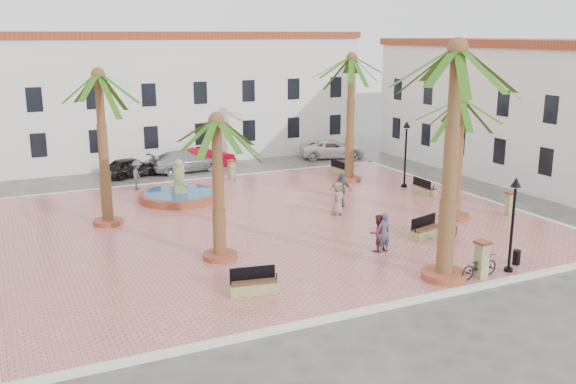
% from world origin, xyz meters
% --- Properties ---
extents(ground, '(120.00, 120.00, 0.00)m').
position_xyz_m(ground, '(0.00, 0.00, 0.00)').
color(ground, '#56544F').
rests_on(ground, ground).
extents(plaza, '(26.00, 22.00, 0.15)m').
position_xyz_m(plaza, '(0.00, 0.00, 0.07)').
color(plaza, '#C96F6A').
rests_on(plaza, ground).
extents(kerb_n, '(26.30, 0.30, 0.16)m').
position_xyz_m(kerb_n, '(0.00, 11.00, 0.08)').
color(kerb_n, silver).
rests_on(kerb_n, ground).
extents(kerb_s, '(26.30, 0.30, 0.16)m').
position_xyz_m(kerb_s, '(0.00, -11.00, 0.08)').
color(kerb_s, silver).
rests_on(kerb_s, ground).
extents(kerb_e, '(0.30, 22.30, 0.16)m').
position_xyz_m(kerb_e, '(13.00, 0.00, 0.08)').
color(kerb_e, silver).
rests_on(kerb_e, ground).
extents(building_north, '(30.40, 7.40, 9.50)m').
position_xyz_m(building_north, '(-0.00, 19.99, 4.77)').
color(building_north, white).
rests_on(building_north, ground).
extents(building_east, '(7.40, 26.40, 9.00)m').
position_xyz_m(building_east, '(19.99, 2.00, 4.52)').
color(building_east, white).
rests_on(building_east, ground).
extents(fountain, '(4.56, 4.56, 2.35)m').
position_xyz_m(fountain, '(-2.83, 6.31, 0.47)').
color(fountain, '#A24C30').
rests_on(fountain, plaza).
extents(palm_nw, '(4.75, 4.75, 7.70)m').
position_xyz_m(palm_nw, '(-7.42, 3.18, 6.71)').
color(palm_nw, '#A24C30').
rests_on(palm_nw, plaza).
extents(palm_sw, '(4.81, 4.81, 6.19)m').
position_xyz_m(palm_sw, '(-4.08, -3.95, 5.25)').
color(palm_sw, '#A24C30').
rests_on(palm_sw, plaza).
extents(palm_s, '(5.66, 5.66, 9.12)m').
position_xyz_m(palm_s, '(2.99, -9.86, 7.92)').
color(palm_s, '#A24C30').
rests_on(palm_s, plaza).
extents(palm_e, '(4.93, 4.93, 6.36)m').
position_xyz_m(palm_e, '(8.81, -3.46, 5.40)').
color(palm_e, '#A24C30').
rests_on(palm_e, plaza).
extents(palm_ne, '(4.99, 4.99, 8.14)m').
position_xyz_m(palm_ne, '(8.43, 6.38, 7.09)').
color(palm_ne, '#A24C30').
rests_on(palm_ne, plaza).
extents(bench_s, '(1.87, 0.87, 0.95)m').
position_xyz_m(bench_s, '(-4.24, -8.03, 0.42)').
color(bench_s, '#8A955A').
rests_on(bench_s, plaza).
extents(bench_se, '(1.95, 1.06, 0.98)m').
position_xyz_m(bench_se, '(5.57, -5.41, 0.43)').
color(bench_se, '#8A955A').
rests_on(bench_se, plaza).
extents(bench_e, '(0.56, 1.77, 0.93)m').
position_xyz_m(bench_e, '(10.61, 1.39, 0.41)').
color(bench_e, '#8A955A').
rests_on(bench_e, plaza).
extents(bench_ne, '(0.74, 1.79, 0.92)m').
position_xyz_m(bench_ne, '(8.92, 8.28, 0.41)').
color(bench_ne, '#8A955A').
rests_on(bench_ne, plaza).
extents(lamppost_s, '(0.42, 0.42, 3.85)m').
position_xyz_m(lamppost_s, '(5.79, -10.40, 2.76)').
color(lamppost_s, black).
rests_on(lamppost_s, plaza).
extents(lamppost_e, '(0.44, 0.44, 4.09)m').
position_xyz_m(lamppost_e, '(10.56, 3.33, 2.92)').
color(lamppost_e, black).
rests_on(lamppost_e, plaza).
extents(bollard_se, '(0.57, 0.57, 1.47)m').
position_xyz_m(bollard_se, '(4.34, -10.40, 0.91)').
color(bollard_se, '#8A955A').
rests_on(bollard_se, plaza).
extents(bollard_n, '(0.54, 0.54, 1.27)m').
position_xyz_m(bollard_n, '(1.70, 9.93, 0.81)').
color(bollard_n, '#8A955A').
rests_on(bollard_n, plaza).
extents(bollard_e, '(0.48, 0.48, 1.25)m').
position_xyz_m(bollard_e, '(11.74, -4.29, 0.80)').
color(bollard_e, '#8A955A').
rests_on(bollard_e, plaza).
extents(litter_bin, '(0.32, 0.32, 0.62)m').
position_xyz_m(litter_bin, '(6.65, -9.94, 0.46)').
color(litter_bin, black).
rests_on(litter_bin, plaza).
extents(cyclist_a, '(0.68, 0.49, 1.76)m').
position_xyz_m(cyclist_a, '(2.59, -6.27, 1.03)').
color(cyclist_a, '#3D3F57').
rests_on(cyclist_a, plaza).
extents(bicycle_a, '(1.86, 0.79, 0.95)m').
position_xyz_m(bicycle_a, '(4.25, -10.40, 0.63)').
color(bicycle_a, black).
rests_on(bicycle_a, plaza).
extents(cyclist_b, '(0.86, 0.71, 1.65)m').
position_xyz_m(cyclist_b, '(2.41, -6.05, 0.97)').
color(cyclist_b, brown).
rests_on(cyclist_b, plaza).
extents(bicycle_b, '(1.86, 1.21, 1.09)m').
position_xyz_m(bicycle_b, '(5.97, -6.46, 0.69)').
color(bicycle_b, black).
rests_on(bicycle_b, plaza).
extents(pedestrian_fountain_a, '(0.95, 0.73, 1.74)m').
position_xyz_m(pedestrian_fountain_a, '(3.74, -0.29, 1.02)').
color(pedestrian_fountain_a, '#87705B').
rests_on(pedestrian_fountain_a, plaza).
extents(pedestrian_fountain_b, '(1.18, 0.89, 1.86)m').
position_xyz_m(pedestrian_fountain_b, '(4.70, 1.08, 1.08)').
color(pedestrian_fountain_b, '#3A4B5F').
rests_on(pedestrian_fountain_b, plaza).
extents(pedestrian_north, '(1.02, 1.30, 1.77)m').
position_xyz_m(pedestrian_north, '(-4.43, 9.87, 1.04)').
color(pedestrian_north, '#4D4C52').
rests_on(pedestrian_north, plaza).
extents(pedestrian_east, '(1.00, 1.50, 1.55)m').
position_xyz_m(pedestrian_east, '(10.83, -0.42, 0.93)').
color(pedestrian_east, '#655E50').
rests_on(pedestrian_east, plaza).
extents(car_black, '(4.24, 2.50, 1.35)m').
position_xyz_m(car_black, '(-3.87, 14.14, 0.68)').
color(car_black, black).
rests_on(car_black, ground).
extents(car_red, '(4.56, 2.45, 1.43)m').
position_xyz_m(car_red, '(1.61, 14.98, 0.71)').
color(car_red, maroon).
rests_on(car_red, ground).
extents(car_silver, '(5.18, 2.52, 1.45)m').
position_xyz_m(car_silver, '(-0.12, 14.29, 0.73)').
color(car_silver, '#95969D').
rests_on(car_silver, ground).
extents(car_white, '(5.47, 3.64, 1.40)m').
position_xyz_m(car_white, '(11.65, 14.24, 0.70)').
color(car_white, silver).
rests_on(car_white, ground).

